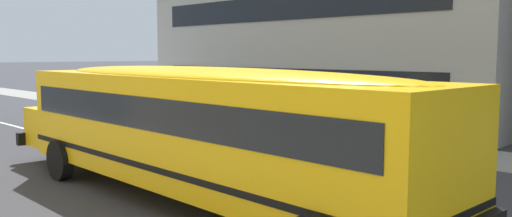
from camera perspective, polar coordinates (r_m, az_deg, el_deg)
name	(u,v)px	position (r m, az deg, el deg)	size (l,w,h in m)	color
ground_plane	(308,202)	(11.36, 5.64, -9.97)	(400.00, 400.00, 0.00)	#38383D
sidewalk_far	(464,155)	(17.53, 21.43, -4.69)	(120.00, 3.00, 0.01)	gray
lane_centreline	(308,202)	(11.36, 5.64, -9.96)	(110.00, 0.16, 0.01)	silver
school_bus	(195,122)	(11.08, -6.59, -1.47)	(12.74, 3.12, 2.84)	yellow
parked_car_beige_by_hydrant	(181,108)	(22.63, -8.04, 0.10)	(3.99, 2.07, 1.64)	#C1B28E
parked_car_white_under_tree	(100,99)	(28.12, -16.42, 1.04)	(3.94, 1.96, 1.64)	silver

